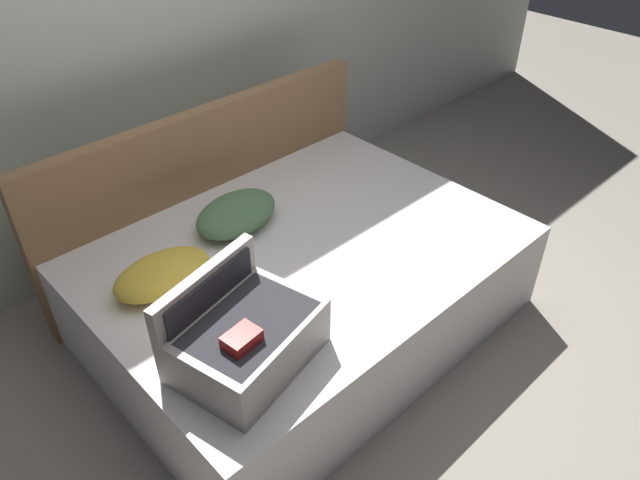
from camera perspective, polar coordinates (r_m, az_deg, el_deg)
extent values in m
plane|color=gray|center=(3.10, 3.72, -11.40)|extent=(12.00, 12.00, 0.00)
cube|color=#B7C1B2|center=(3.54, -16.25, 18.91)|extent=(8.00, 0.10, 2.60)
cube|color=silver|center=(3.12, -1.43, -4.31)|extent=(2.06, 1.51, 0.51)
cube|color=olive|center=(3.50, -10.29, 4.86)|extent=(2.10, 0.08, 0.97)
cube|color=gray|center=(2.34, -6.56, -9.68)|extent=(0.62, 0.49, 0.22)
cube|color=#28282D|center=(2.32, -6.62, -9.12)|extent=(0.54, 0.43, 0.15)
cube|color=#B21E19|center=(2.18, -7.43, -9.31)|extent=(0.14, 0.11, 0.05)
cube|color=gray|center=(2.39, -10.58, -6.30)|extent=(0.54, 0.17, 0.37)
cube|color=#28282D|center=(2.38, -10.08, -6.57)|extent=(0.46, 0.12, 0.32)
ellipsoid|color=#4C724C|center=(3.09, -7.93, 2.51)|extent=(0.52, 0.39, 0.15)
ellipsoid|color=gold|center=(2.77, -14.71, -3.14)|extent=(0.47, 0.30, 0.15)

